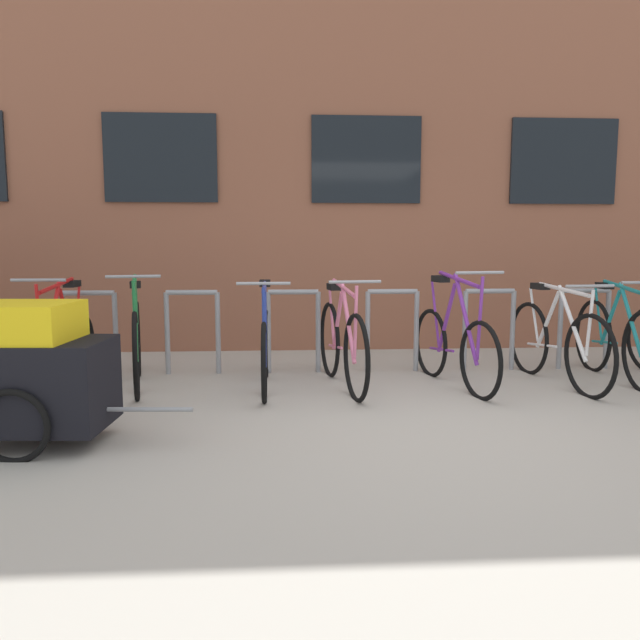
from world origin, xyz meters
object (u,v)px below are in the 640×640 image
at_px(bicycle_red, 63,347).
at_px(bicycle_blue, 265,346).
at_px(bicycle_teal, 617,339).
at_px(bike_trailer, 33,371).
at_px(bicycle_purple, 453,345).
at_px(bicycle_pink, 342,344).
at_px(bicycle_white, 556,342).
at_px(bicycle_green, 137,342).

height_order(bicycle_red, bicycle_blue, bicycle_red).
distance_m(bicycle_teal, bike_trailer, 5.02).
height_order(bicycle_blue, bike_trailer, bicycle_blue).
xyz_separation_m(bicycle_purple, bike_trailer, (-3.15, -1.46, 0.10)).
distance_m(bicycle_pink, bike_trailer, 2.60).
height_order(bicycle_pink, bicycle_white, bicycle_pink).
height_order(bicycle_green, bicycle_purple, bicycle_purple).
height_order(bicycle_pink, bicycle_teal, bicycle_pink).
xyz_separation_m(bicycle_white, bicycle_blue, (-2.68, 0.02, -0.02)).
bearing_deg(bicycle_red, bicycle_green, 3.52).
distance_m(bicycle_pink, bicycle_purple, 1.02).
height_order(bicycle_green, bicycle_white, bicycle_green).
distance_m(bicycle_purple, bicycle_red, 3.52).
xyz_separation_m(bicycle_pink, bicycle_red, (-2.50, 0.11, -0.03)).
bearing_deg(bicycle_green, bicycle_purple, -3.72).
bearing_deg(bike_trailer, bicycle_red, 103.11).
height_order(bicycle_green, bike_trailer, bicycle_green).
xyz_separation_m(bicycle_white, bike_trailer, (-4.12, -1.48, 0.09)).
bearing_deg(bicycle_purple, bicycle_pink, 177.99).
xyz_separation_m(bicycle_purple, bicycle_teal, (1.61, 0.14, 0.01)).
height_order(bicycle_pink, bike_trailer, bicycle_pink).
height_order(bicycle_pink, bicycle_green, bicycle_green).
xyz_separation_m(bicycle_purple, bicycle_red, (-3.52, 0.15, -0.01)).
relative_size(bicycle_purple, bicycle_red, 0.99).
height_order(bicycle_green, bicycle_blue, bicycle_green).
distance_m(bicycle_green, bicycle_red, 0.65).
relative_size(bicycle_purple, bike_trailer, 1.09).
height_order(bicycle_red, bike_trailer, bicycle_red).
distance_m(bicycle_blue, bicycle_teal, 3.32).
bearing_deg(bicycle_green, bicycle_teal, -0.64).
bearing_deg(bicycle_purple, bike_trailer, -155.16).
relative_size(bicycle_white, bike_trailer, 1.19).
bearing_deg(bicycle_purple, bicycle_blue, 178.48).
xyz_separation_m(bicycle_green, bike_trailer, (-0.27, -1.64, 0.08)).
relative_size(bicycle_pink, bicycle_white, 0.99).
bearing_deg(bicycle_green, bicycle_white, -2.40).
height_order(bicycle_purple, bicycle_red, bicycle_purple).
height_order(bicycle_green, bicycle_red, bicycle_green).
bearing_deg(bicycle_white, bicycle_red, 178.45).
relative_size(bicycle_blue, bike_trailer, 1.12).
bearing_deg(bike_trailer, bicycle_green, 80.60).
height_order(bicycle_white, bicycle_teal, bicycle_teal).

